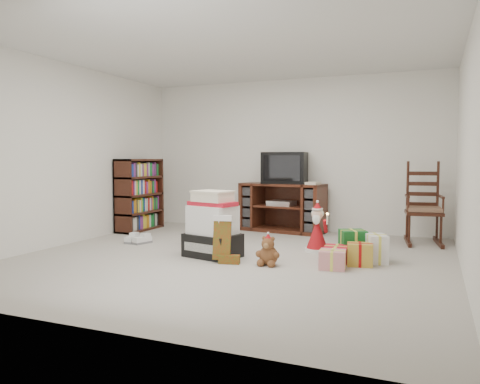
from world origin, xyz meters
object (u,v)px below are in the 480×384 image
Objects in this scene: gift_cluster at (350,252)px; crt_television at (285,168)px; bookshelf at (140,196)px; gift_pile at (213,229)px; santa_figurine at (317,232)px; mrs_claus_figurine at (225,224)px; red_suitcase at (205,228)px; rocking_chair at (424,214)px; sneaker_pair at (137,240)px; teddy_bear at (268,253)px; tv_stand at (282,207)px.

gift_cluster is 2.55m from crt_television.
crt_television is (2.27, 0.77, 0.47)m from bookshelf.
santa_figurine is (1.09, 0.81, -0.10)m from gift_pile.
gift_cluster is (1.97, -0.90, -0.10)m from mrs_claus_figurine.
gift_pile is 1.36× the size of red_suitcase.
rocking_chair is 1.87× the size of santa_figurine.
bookshelf is 1.35m from sneaker_pair.
teddy_bear is at bearing -30.02° from bookshelf.
gift_pile is 0.82m from teddy_bear.
mrs_claus_figurine is (0.01, 0.62, -0.02)m from red_suitcase.
sneaker_pair is (-1.00, -0.15, -0.20)m from red_suitcase.
rocking_chair is at bearing 54.17° from gift_pile.
bookshelf is at bearing -153.41° from tv_stand.
gift_pile is (2.05, -1.46, -0.23)m from bookshelf.
bookshelf is 3.23m from santa_figurine.
gift_pile is at bearing -13.58° from sneaker_pair.
crt_television is at bearing 165.84° from rocking_chair.
bookshelf is at bearing 162.15° from gift_cluster.
santa_figurine reaches higher than red_suitcase.
bookshelf is 4.43m from rocking_chair.
red_suitcase is at bearing -101.15° from tv_stand.
bookshelf is at bearing 158.57° from gift_pile.
gift_pile is 1.07× the size of crt_television.
tv_stand reaches higher than teddy_bear.
santa_figurine is at bearing -14.31° from mrs_claus_figurine.
mrs_claus_figurine is 1.45m from crt_television.
rocking_chair is at bearing 1.86° from tv_stand.
red_suitcase is at bearing 171.88° from gift_cluster.
santa_figurine is 1.85m from crt_television.
tv_stand is 2.41m from sneaker_pair.
sneaker_pair is at bearing -136.92° from crt_television.
tv_stand reaches higher than santa_figurine.
tv_stand is at bearing -162.35° from crt_television.
red_suitcase is at bearing -160.10° from rocking_chair.
rocking_chair reaches higher than bookshelf.
crt_television is at bearing 121.61° from santa_figurine.
gift_cluster is at bearing -60.14° from crt_television.
gift_pile is 0.90× the size of gift_cluster.
sneaker_pair is at bearing 164.73° from teddy_bear.
bookshelf reaches higher than gift_pile.
mrs_claus_figurine is (-1.15, 1.36, 0.09)m from teddy_bear.
mrs_claus_figurine is at bearing -110.36° from tv_stand.
bookshelf is at bearing 168.32° from santa_figurine.
red_suitcase is 1.81× the size of teddy_bear.
crt_television reaches higher than santa_figurine.
tv_stand is 2.37m from bookshelf.
rocking_chair is (2.15, -0.23, 0.01)m from tv_stand.
crt_television is at bearing 77.93° from red_suitcase.
rocking_chair is 3.46× the size of sneaker_pair.
bookshelf is at bearing -166.76° from crt_television.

